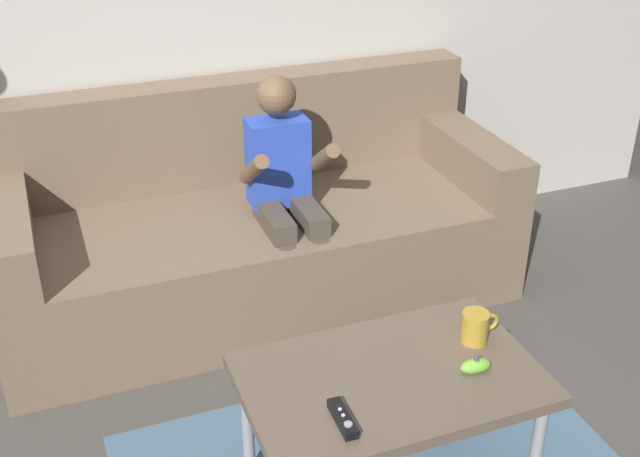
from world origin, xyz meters
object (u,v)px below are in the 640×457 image
object	(u,v)px
person_seated_on_couch	(286,188)
nunchuk_lime	(476,366)
couch	(255,230)
coffee_mug	(476,327)
game_remote_black_near_edge	(343,418)
coffee_table	(391,388)

from	to	relation	value
person_seated_on_couch	nunchuk_lime	size ratio (longest dim) A/B	10.28
couch	person_seated_on_couch	xyz separation A→B (m)	(0.08, -0.18, 0.25)
coffee_mug	couch	bearing A→B (deg)	105.67
couch	nunchuk_lime	bearing A→B (deg)	-78.92
game_remote_black_near_edge	nunchuk_lime	xyz separation A→B (m)	(0.42, 0.06, 0.01)
coffee_table	nunchuk_lime	distance (m)	0.24
couch	nunchuk_lime	world-z (taller)	couch
coffee_table	nunchuk_lime	xyz separation A→B (m)	(0.22, -0.07, 0.07)
person_seated_on_couch	coffee_mug	bearing A→B (deg)	-75.84
person_seated_on_couch	coffee_table	bearing A→B (deg)	-92.64
couch	coffee_table	distance (m)	1.21
couch	game_remote_black_near_edge	distance (m)	1.36
couch	coffee_table	bearing A→B (deg)	-88.58
couch	coffee_table	size ratio (longest dim) A/B	2.48
coffee_table	coffee_mug	world-z (taller)	coffee_mug
couch	coffee_table	world-z (taller)	couch
person_seated_on_couch	game_remote_black_near_edge	distance (m)	1.18
couch	coffee_mug	distance (m)	1.21
couch	game_remote_black_near_edge	size ratio (longest dim) A/B	14.35
couch	person_seated_on_couch	world-z (taller)	person_seated_on_couch
game_remote_black_near_edge	coffee_mug	distance (m)	0.52
game_remote_black_near_edge	coffee_mug	bearing A→B (deg)	20.49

